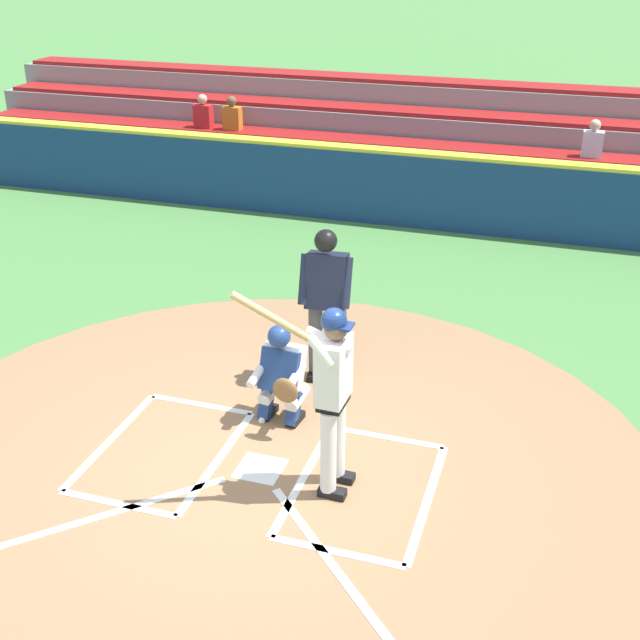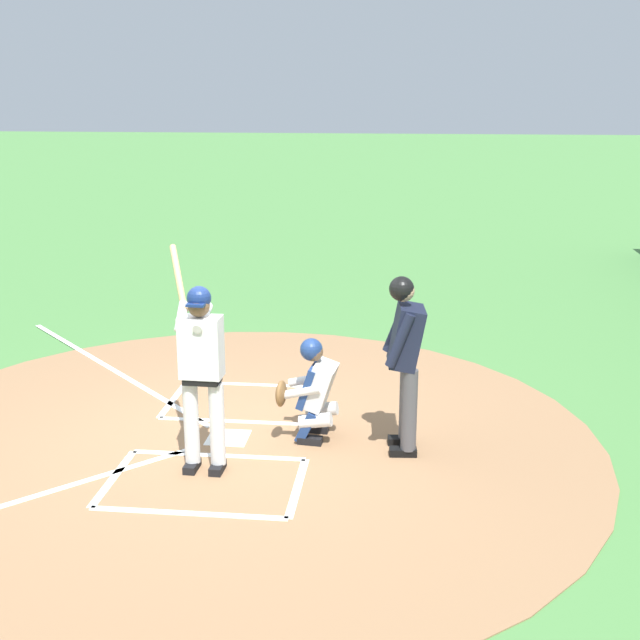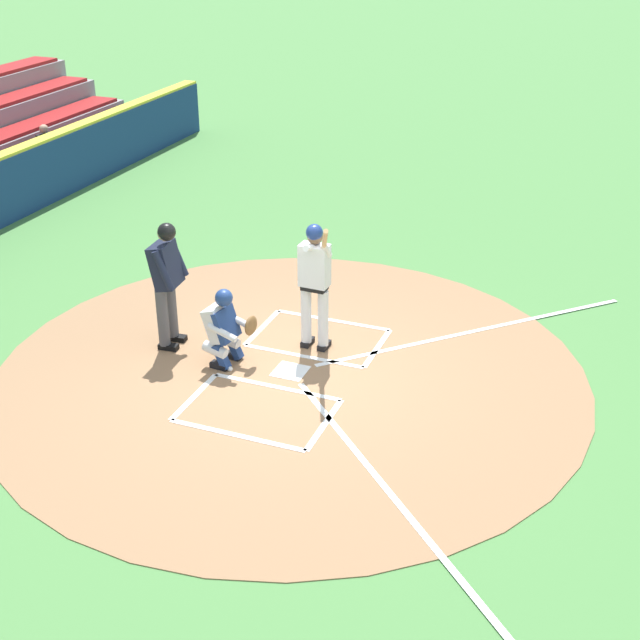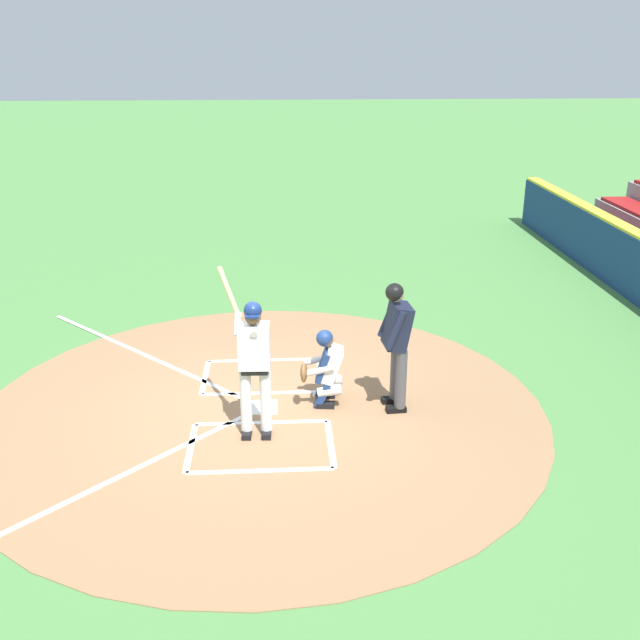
{
  "view_description": "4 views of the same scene",
  "coord_description": "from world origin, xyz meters",
  "px_view_note": "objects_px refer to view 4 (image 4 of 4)",
  "views": [
    {
      "loc": [
        -2.56,
        6.1,
        4.85
      ],
      "look_at": [
        -0.26,
        -1.1,
        1.16
      ],
      "focal_mm": 46.34,
      "sensor_mm": 36.0,
      "label": 1
    },
    {
      "loc": [
        -8.05,
        -1.88,
        3.67
      ],
      "look_at": [
        0.4,
        -0.96,
        1.25
      ],
      "focal_mm": 46.29,
      "sensor_mm": 36.0,
      "label": 2
    },
    {
      "loc": [
        9.41,
        4.1,
        5.94
      ],
      "look_at": [
        -0.12,
        0.38,
        0.8
      ],
      "focal_mm": 48.97,
      "sensor_mm": 36.0,
      "label": 3
    },
    {
      "loc": [
        -9.28,
        -0.28,
        4.87
      ],
      "look_at": [
        0.53,
        -0.86,
        1.12
      ],
      "focal_mm": 40.9,
      "sensor_mm": 36.0,
      "label": 4
    }
  ],
  "objects_px": {
    "plate_umpire": "(397,338)",
    "catcher": "(326,366)",
    "batter": "(254,359)",
    "baseball": "(315,395)"
  },
  "relations": [
    {
      "from": "plate_umpire",
      "to": "catcher",
      "type": "bearing_deg",
      "value": 78.97
    },
    {
      "from": "batter",
      "to": "catcher",
      "type": "height_order",
      "value": "batter"
    },
    {
      "from": "plate_umpire",
      "to": "baseball",
      "type": "bearing_deg",
      "value": 71.35
    },
    {
      "from": "catcher",
      "to": "plate_umpire",
      "type": "xyz_separation_m",
      "value": [
        -0.19,
        -0.97,
        0.49
      ]
    },
    {
      "from": "batter",
      "to": "plate_umpire",
      "type": "bearing_deg",
      "value": -71.4
    },
    {
      "from": "catcher",
      "to": "baseball",
      "type": "distance_m",
      "value": 0.6
    },
    {
      "from": "plate_umpire",
      "to": "baseball",
      "type": "xyz_separation_m",
      "value": [
        0.37,
        1.11,
        -1.04
      ]
    },
    {
      "from": "plate_umpire",
      "to": "baseball",
      "type": "relative_size",
      "value": 25.2
    },
    {
      "from": "batter",
      "to": "baseball",
      "type": "bearing_deg",
      "value": -39.09
    },
    {
      "from": "batter",
      "to": "plate_umpire",
      "type": "relative_size",
      "value": 1.14
    }
  ]
}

